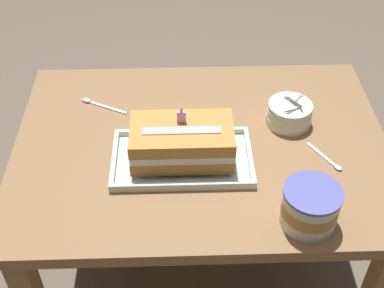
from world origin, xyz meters
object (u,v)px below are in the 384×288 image
foil_tray (182,159)px  ice_cream_tub (310,207)px  serving_spoon_near_tray (330,161)px  birthday_cake (182,142)px  bowl_stack (289,114)px  serving_spoon_by_bowls (95,103)px

foil_tray → ice_cream_tub: ice_cream_tub is taller
foil_tray → serving_spoon_near_tray: foil_tray is taller
serving_spoon_near_tray → birthday_cake: bearing=177.8°
bowl_stack → serving_spoon_by_bowls: (-0.58, 0.11, -0.03)m
foil_tray → birthday_cake: 0.06m
birthday_cake → bowl_stack: 0.35m
ice_cream_tub → serving_spoon_near_tray: (0.10, 0.20, -0.05)m
birthday_cake → serving_spoon_near_tray: (0.40, -0.02, -0.07)m
serving_spoon_by_bowls → foil_tray: bearing=-44.9°
ice_cream_tub → serving_spoon_by_bowls: ice_cream_tub is taller
ice_cream_tub → birthday_cake: bearing=143.4°
foil_tray → serving_spoon_near_tray: 0.40m
birthday_cake → bowl_stack: bearing=26.2°
ice_cream_tub → serving_spoon_near_tray: ice_cream_tub is taller
serving_spoon_near_tray → serving_spoon_by_bowls: 0.72m
birthday_cake → serving_spoon_by_bowls: (-0.26, 0.26, -0.07)m
foil_tray → serving_spoon_by_bowls: size_ratio=2.55×
bowl_stack → ice_cream_tub: bearing=-92.8°
bowl_stack → serving_spoon_by_bowls: bearing=169.5°
birthday_cake → serving_spoon_near_tray: bearing=-2.2°
birthday_cake → bowl_stack: birthday_cake is taller
bowl_stack → serving_spoon_near_tray: size_ratio=1.09×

